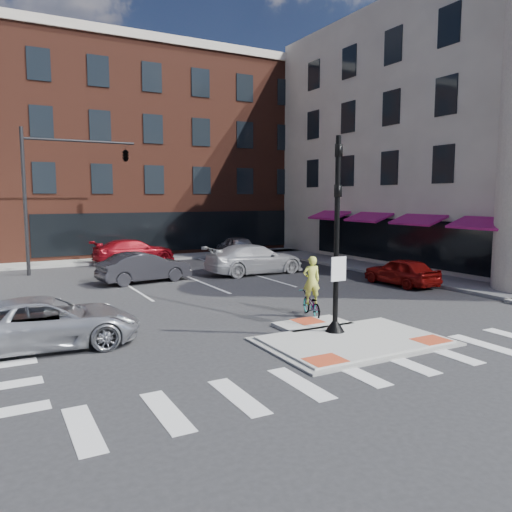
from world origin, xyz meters
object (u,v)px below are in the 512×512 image
bg_car_red (134,251)px  cyclist (311,296)px  bg_car_dark (144,267)px  silver_suv (47,323)px  bg_car_silver (236,247)px  red_sedan (401,272)px  white_pickup (255,259)px

bg_car_red → cyclist: bearing=-179.4°
bg_car_red → bg_car_dark: bearing=163.9°
silver_suv → bg_car_red: (7.01, 17.19, 0.05)m
bg_car_silver → cyclist: (-5.38, -17.20, -0.03)m
red_sedan → bg_car_red: bearing=-59.0°
silver_suv → cyclist: (8.78, -0.47, 0.01)m
red_sedan → bg_car_red: size_ratio=0.75×
white_pickup → cyclist: 10.28m
bg_car_silver → bg_car_red: (-7.15, 0.46, -0.00)m
bg_car_dark → cyclist: size_ratio=2.11×
bg_car_dark → bg_car_silver: 11.23m
silver_suv → white_pickup: bearing=-46.4°
white_pickup → red_sedan: bearing=-146.9°
silver_suv → cyclist: size_ratio=2.38×
silver_suv → bg_car_red: bg_car_red is taller
silver_suv → red_sedan: silver_suv is taller
silver_suv → red_sedan: size_ratio=1.32×
bg_car_silver → white_pickup: bearing=77.1°
silver_suv → cyclist: bearing=-88.0°
white_pickup → bg_car_dark: white_pickup is taller
bg_car_red → cyclist: 17.75m
silver_suv → white_pickup: size_ratio=0.92×
white_pickup → bg_car_red: 9.15m
bg_car_silver → cyclist: 18.02m
red_sedan → silver_suv: bearing=7.8°
silver_suv → white_pickup: white_pickup is taller
bg_car_silver → cyclist: cyclist is taller
bg_car_dark → cyclist: cyclist is taller
white_pickup → bg_car_silver: 7.74m
cyclist → bg_car_silver: bearing=-91.7°
cyclist → silver_suv: bearing=12.6°
bg_car_silver → cyclist: bearing=77.9°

